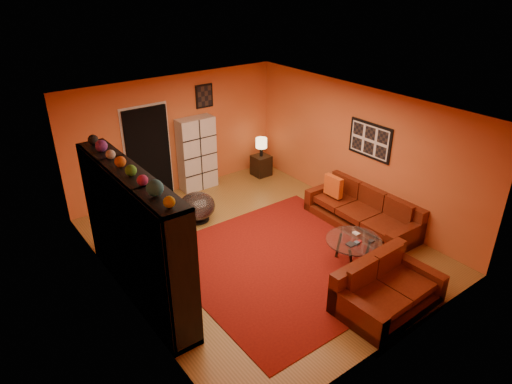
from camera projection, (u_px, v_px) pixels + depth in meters
floor at (258, 245)px, 8.41m from camera, size 6.00×6.00×0.00m
ceiling at (258, 108)px, 7.25m from camera, size 6.00×6.00×0.00m
wall_back at (176, 135)px, 9.98m from camera, size 6.00×0.00×6.00m
wall_front at (403, 264)px, 5.67m from camera, size 6.00×0.00×6.00m
wall_left at (118, 226)px, 6.49m from camera, size 0.00×6.00×6.00m
wall_right at (357, 150)px, 9.16m from camera, size 0.00×6.00×6.00m
rug at (287, 261)px, 7.96m from camera, size 3.60×3.60×0.01m
doorway at (148, 154)px, 9.70m from camera, size 0.95×0.10×2.04m
wall_art_right at (370, 140)px, 8.80m from camera, size 0.03×1.00×0.70m
wall_art_back at (204, 96)px, 10.03m from camera, size 0.42×0.03×0.52m
entertainment_unit at (135, 236)px, 6.72m from camera, size 0.45×3.00×2.10m
tv at (138, 237)px, 6.80m from camera, size 0.95×0.12×0.55m
sofa at (364, 212)px, 8.97m from camera, size 1.00×2.32×0.85m
loveseat at (384, 288)px, 6.84m from camera, size 1.64×1.02×0.85m
throw_pillow at (334, 186)px, 9.21m from camera, size 0.12×0.42×0.42m
coffee_table at (354, 242)px, 7.71m from camera, size 0.94×0.94×0.47m
storage_cabinet at (197, 154)px, 10.25m from camera, size 0.84×0.38×1.66m
bowl_chair at (197, 206)px, 9.11m from camera, size 0.72×0.72×0.59m
side_table at (261, 165)px, 11.12m from camera, size 0.40×0.40×0.50m
table_lamp at (261, 144)px, 10.87m from camera, size 0.27×0.27×0.45m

